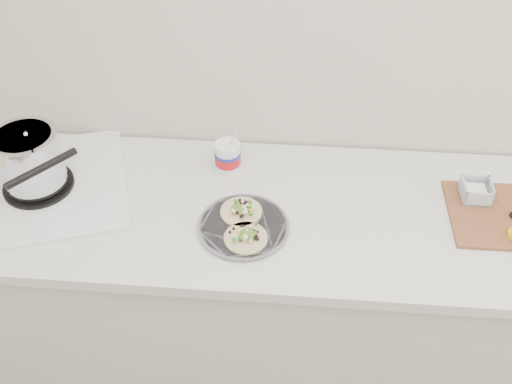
{
  "coord_description": "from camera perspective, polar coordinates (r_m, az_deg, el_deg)",
  "views": [
    {
      "loc": [
        0.01,
        0.14,
        2.15
      ],
      "look_at": [
        -0.1,
        1.42,
        0.96
      ],
      "focal_mm": 40.0,
      "sensor_mm": 36.0,
      "label": 1
    }
  ],
  "objects": [
    {
      "name": "stove",
      "position": [
        1.93,
        -21.36,
        2.13
      ],
      "size": [
        0.68,
        0.66,
        0.26
      ],
      "rotation": [
        0.0,
        0.0,
        0.32
      ],
      "color": "silver",
      "rests_on": "counter"
    },
    {
      "name": "tub",
      "position": [
        1.89,
        -2.77,
        3.84
      ],
      "size": [
        0.09,
        0.09,
        0.2
      ],
      "rotation": [
        0.0,
        0.0,
        0.12
      ],
      "color": "white",
      "rests_on": "counter"
    },
    {
      "name": "taco_plate",
      "position": [
        1.72,
        -1.27,
        -3.25
      ],
      "size": [
        0.28,
        0.28,
        0.04
      ],
      "rotation": [
        0.0,
        0.0,
        -0.04
      ],
      "color": "slate",
      "rests_on": "counter"
    },
    {
      "name": "counter",
      "position": [
        2.14,
        2.71,
        -10.02
      ],
      "size": [
        2.44,
        0.66,
        0.9
      ],
      "color": "silver",
      "rests_on": "ground"
    }
  ]
}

